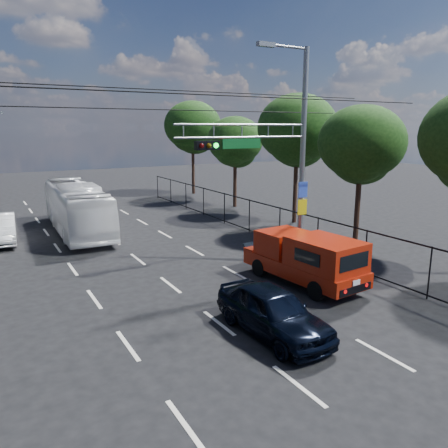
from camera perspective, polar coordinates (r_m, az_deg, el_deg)
ground at (r=11.45m, az=9.68°, el=-20.09°), size 120.00×120.00×0.00m
lane_markings at (r=23.10m, az=-12.78°, el=-3.23°), size 6.12×38.00×0.01m
signal_mast at (r=19.24m, az=7.45°, el=9.72°), size 6.43×0.39×9.50m
utility_wires at (r=17.41m, az=-8.77°, el=15.96°), size 22.00×5.04×0.74m
fence_right at (r=24.50m, az=5.64°, el=0.39°), size 0.06×34.03×2.00m
tree_right_b at (r=23.99m, az=17.48°, el=9.33°), size 4.50×4.50×7.31m
tree_right_c at (r=28.79m, az=9.53°, el=11.50°), size 5.10×5.10×8.29m
tree_right_d at (r=34.33m, az=1.47°, el=10.32°), size 4.32×4.32×7.02m
tree_right_e at (r=41.45m, az=-4.12°, el=12.16°), size 5.28×5.28×8.58m
red_pickup at (r=17.70m, az=10.52°, el=-4.30°), size 2.46×5.63×2.04m
navy_hatchback at (r=13.46m, az=6.41°, el=-11.23°), size 1.87×4.38×1.47m
white_bus at (r=27.49m, az=-18.68°, el=2.02°), size 2.82×10.56×2.92m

